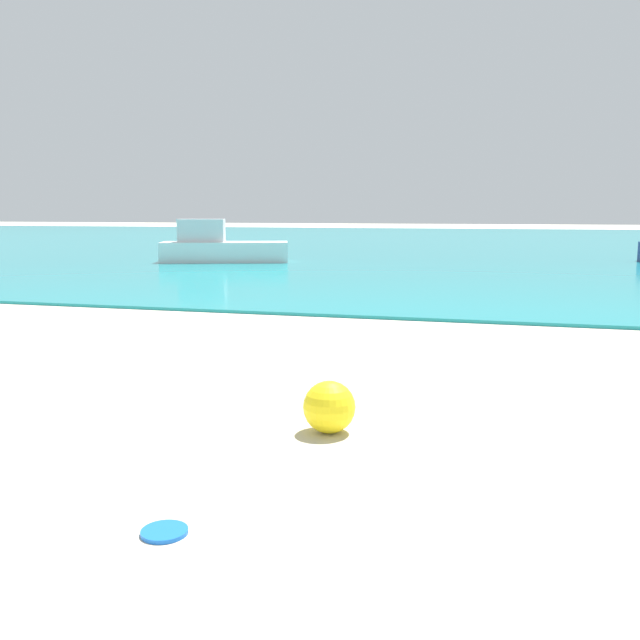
% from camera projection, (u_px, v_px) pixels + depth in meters
% --- Properties ---
extents(water, '(160.00, 60.00, 0.06)m').
position_uv_depth(water, '(491.00, 242.00, 40.06)').
color(water, teal).
rests_on(water, ground).
extents(frisbee, '(0.27, 0.27, 0.03)m').
position_uv_depth(frisbee, '(164.00, 532.00, 3.95)').
color(frisbee, blue).
rests_on(frisbee, ground).
extents(boat_near, '(4.57, 2.70, 1.48)m').
position_uv_depth(boat_near, '(220.00, 247.00, 24.10)').
color(boat_near, white).
rests_on(boat_near, water).
extents(beach_ball, '(0.44, 0.44, 0.44)m').
position_uv_depth(beach_ball, '(329.00, 407.00, 5.73)').
color(beach_ball, yellow).
rests_on(beach_ball, ground).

